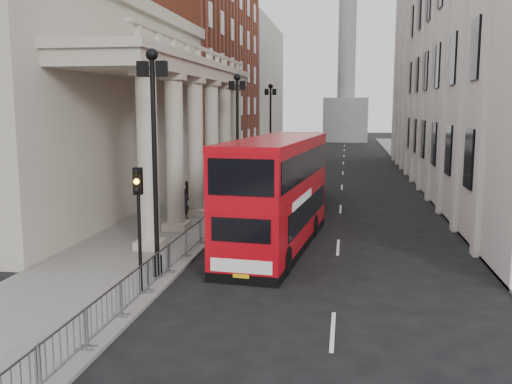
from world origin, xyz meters
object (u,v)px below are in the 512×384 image
at_px(pedestrian_a, 184,204).
at_px(pedestrian_b, 187,194).
at_px(monument_column, 347,54).
at_px(bus_near, 277,191).
at_px(lamp_post_south, 154,148).
at_px(pedestrian_c, 201,185).
at_px(lamp_post_north, 270,123).
at_px(bus_far, 302,169).
at_px(lamp_post_mid, 237,130).
at_px(traffic_light, 138,207).

distance_m(pedestrian_a, pedestrian_b, 3.81).
height_order(monument_column, bus_near, monument_column).
height_order(lamp_post_south, pedestrian_c, lamp_post_south).
bearing_deg(monument_column, pedestrian_c, -97.87).
relative_size(bus_near, pedestrian_c, 6.86).
bearing_deg(bus_near, lamp_post_north, 103.98).
relative_size(monument_column, pedestrian_b, 32.91).
xyz_separation_m(lamp_post_north, bus_far, (4.00, -14.58, -2.55)).
xyz_separation_m(monument_column, bus_near, (-2.79, -82.51, -13.36)).
relative_size(lamp_post_mid, traffic_light, 1.93).
relative_size(traffic_light, bus_near, 0.36).
relative_size(monument_column, lamp_post_north, 6.51).
height_order(traffic_light, pedestrian_a, traffic_light).
bearing_deg(pedestrian_c, pedestrian_a, -73.19).
distance_m(lamp_post_mid, lamp_post_north, 16.00).
bearing_deg(bus_far, pedestrian_b, -157.04).
bearing_deg(pedestrian_c, bus_far, 2.21).
bearing_deg(pedestrian_c, pedestrian_b, -79.42).
xyz_separation_m(lamp_post_mid, bus_near, (3.81, -10.51, -2.29)).
bearing_deg(lamp_post_mid, bus_far, 19.48).
distance_m(bus_near, pedestrian_a, 8.11).
bearing_deg(pedestrian_c, lamp_post_north, 87.08).
distance_m(pedestrian_a, pedestrian_c, 7.57).
xyz_separation_m(lamp_post_south, pedestrian_a, (-2.09, 10.82, -3.93)).
xyz_separation_m(lamp_post_south, lamp_post_mid, (0.00, 16.00, 0.00)).
bearing_deg(bus_near, pedestrian_a, 143.68).
bearing_deg(pedestrian_c, lamp_post_mid, -27.89).
xyz_separation_m(monument_column, traffic_light, (-6.50, -90.02, -12.88)).
bearing_deg(pedestrian_a, pedestrian_c, 66.38).
height_order(lamp_post_south, bus_near, lamp_post_south).
relative_size(lamp_post_north, pedestrian_c, 4.82).
bearing_deg(lamp_post_north, pedestrian_b, -99.65).
relative_size(lamp_post_mid, pedestrian_a, 4.84).
bearing_deg(lamp_post_south, lamp_post_mid, 90.00).
xyz_separation_m(lamp_post_mid, lamp_post_north, (0.00, 16.00, 0.00)).
relative_size(lamp_post_north, bus_far, 0.79).
xyz_separation_m(pedestrian_a, pedestrian_b, (-0.88, 3.70, -0.04)).
distance_m(lamp_post_south, bus_far, 18.05).
height_order(lamp_post_north, pedestrian_a, lamp_post_north).
bearing_deg(lamp_post_south, pedestrian_b, 101.56).
bearing_deg(bus_far, lamp_post_mid, -160.09).
relative_size(lamp_post_south, pedestrian_b, 5.05).
bearing_deg(pedestrian_b, traffic_light, 81.80).
bearing_deg(lamp_post_mid, lamp_post_north, 90.00).
bearing_deg(lamp_post_mid, pedestrian_c, 142.51).
bearing_deg(pedestrian_b, lamp_post_mid, -172.28).
xyz_separation_m(traffic_light, pedestrian_b, (-3.07, 16.54, -2.16)).
xyz_separation_m(bus_far, pedestrian_b, (-6.97, -2.89, -1.42)).
distance_m(lamp_post_mid, traffic_light, 18.11).
bearing_deg(pedestrian_c, monument_column, 91.73).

